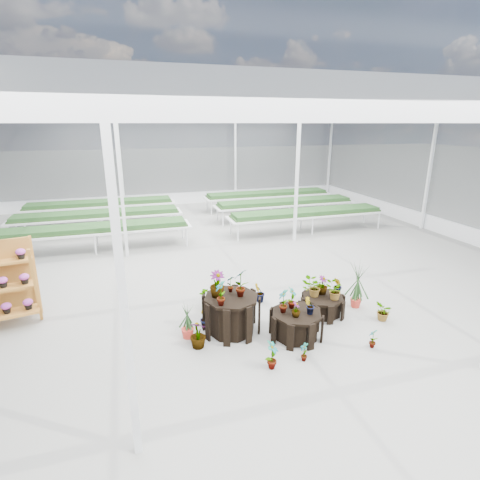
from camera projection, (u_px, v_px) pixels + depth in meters
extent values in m
plane|color=gray|center=(253.00, 296.00, 9.51)|extent=(24.00, 24.00, 0.00)
cylinder|color=black|center=(231.00, 314.00, 7.79)|extent=(1.51, 1.51, 0.80)
cylinder|color=black|center=(296.00, 325.00, 7.62)|extent=(1.20, 1.20, 0.56)
cylinder|color=black|center=(323.00, 305.00, 8.55)|extent=(1.10, 1.10, 0.44)
imported|color=#1F3F1C|center=(217.00, 284.00, 7.59)|extent=(0.34, 0.34, 0.55)
imported|color=#1F3F1C|center=(241.00, 282.00, 7.61)|extent=(0.39, 0.37, 0.61)
imported|color=#1F3F1C|center=(231.00, 283.00, 7.85)|extent=(0.23, 0.19, 0.37)
imported|color=#1F3F1C|center=(221.00, 293.00, 7.24)|extent=(0.24, 0.31, 0.52)
imported|color=#1F3F1C|center=(283.00, 301.00, 7.47)|extent=(0.26, 0.31, 0.51)
imported|color=#1F3F1C|center=(309.00, 306.00, 7.41)|extent=(0.20, 0.16, 0.36)
imported|color=#1F3F1C|center=(292.00, 298.00, 7.63)|extent=(0.28, 0.30, 0.48)
imported|color=#1F3F1C|center=(296.00, 310.00, 7.32)|extent=(0.23, 0.23, 0.31)
imported|color=#1F3F1C|center=(316.00, 287.00, 8.45)|extent=(0.52, 0.51, 0.43)
imported|color=#1F3F1C|center=(334.00, 291.00, 8.29)|extent=(0.47, 0.45, 0.42)
imported|color=#1F3F1C|center=(322.00, 285.00, 8.57)|extent=(0.33, 0.33, 0.43)
imported|color=#1F3F1C|center=(198.00, 334.00, 7.25)|extent=(0.43, 0.43, 0.56)
imported|color=#1F3F1C|center=(205.00, 318.00, 7.96)|extent=(0.24, 0.29, 0.48)
imported|color=#1F3F1C|center=(272.00, 355.00, 6.61)|extent=(0.34, 0.36, 0.56)
imported|color=#1F3F1C|center=(304.00, 352.00, 6.87)|extent=(0.18, 0.23, 0.37)
imported|color=#1F3F1C|center=(373.00, 338.00, 7.28)|extent=(0.26, 0.24, 0.40)
imported|color=#1F3F1C|center=(383.00, 312.00, 8.26)|extent=(0.50, 0.51, 0.43)
imported|color=#1F3F1C|center=(338.00, 286.00, 9.51)|extent=(0.28, 0.31, 0.47)
imported|color=#1F3F1C|center=(310.00, 290.00, 9.17)|extent=(0.68, 0.69, 0.58)
imported|color=#1F3F1C|center=(259.00, 293.00, 9.10)|extent=(0.35, 0.33, 0.51)
imported|color=#1F3F1C|center=(210.00, 295.00, 8.81)|extent=(0.66, 0.71, 0.64)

